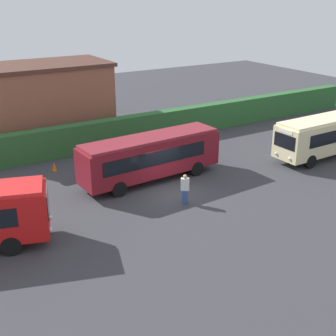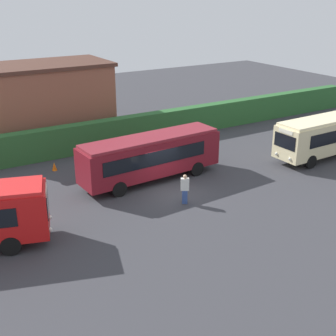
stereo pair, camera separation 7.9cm
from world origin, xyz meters
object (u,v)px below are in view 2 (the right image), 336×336
bus_maroon (151,155)px  bus_cream (326,135)px  person_left (185,188)px  traffic_cone (54,166)px

bus_maroon → bus_cream: 13.83m
bus_maroon → bus_cream: bearing=-15.1°
bus_cream → bus_maroon: bearing=-13.2°
bus_maroon → person_left: size_ratio=5.39×
traffic_cone → person_left: bearing=-61.8°
traffic_cone → bus_cream: bearing=-23.4°
bus_maroon → traffic_cone: (-5.02, 5.12, -1.48)m
bus_maroon → bus_cream: bus_cream is taller
bus_cream → person_left: (-13.55, -1.27, -0.82)m
person_left → traffic_cone: 10.58m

